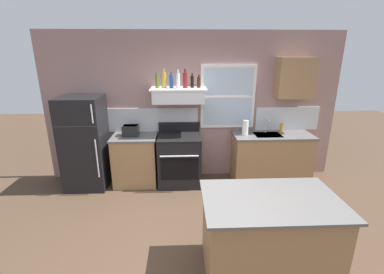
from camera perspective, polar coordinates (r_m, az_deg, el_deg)
ground_plane at (r=3.52m, az=1.82°, el=-23.61°), size 16.00×16.00×0.00m
back_wall at (r=4.97m, az=0.42°, el=6.38°), size 5.40×0.11×2.70m
refrigerator at (r=5.02m, az=-21.96°, el=-1.20°), size 0.70×0.72×1.62m
counter_left_of_stove at (r=4.98m, az=-11.98°, el=-4.78°), size 0.79×0.63×0.91m
toaster at (r=4.83m, az=-12.99°, el=1.41°), size 0.30×0.20×0.19m
stove_range at (r=4.87m, az=-2.70°, el=-4.80°), size 0.76×0.69×1.09m
range_hood_shelf at (r=4.65m, az=-2.91°, el=8.98°), size 0.96×0.52×0.24m
bottle_olive_oil_square at (r=4.62m, az=-7.49°, el=11.77°), size 0.06×0.06×0.28m
bottle_champagne_gold_foil at (r=4.63m, az=-6.04°, el=12.07°), size 0.08×0.08×0.32m
bottle_blue_liqueur at (r=4.61m, az=-4.44°, el=11.82°), size 0.07×0.07×0.27m
bottle_clear_tall at (r=4.57m, az=-3.00°, el=12.02°), size 0.06×0.06×0.31m
bottle_red_label_wine at (r=4.62m, az=-1.49°, el=12.13°), size 0.07×0.07×0.32m
bottle_balsamic_dark at (r=4.66m, az=0.04°, el=11.81°), size 0.06×0.06×0.25m
bottle_brown_stout at (r=4.64m, az=1.48°, el=11.65°), size 0.06×0.06×0.22m
counter_right_with_sink at (r=5.18m, az=16.49°, el=-4.22°), size 1.43×0.63×0.91m
sink_faucet at (r=5.05m, az=15.69°, el=2.78°), size 0.03×0.17×0.28m
paper_towel_roll at (r=4.86m, az=11.34°, el=2.03°), size 0.11×0.11×0.27m
dish_soap_bottle at (r=5.17m, az=18.56°, el=1.87°), size 0.06×0.06×0.18m
kitchen_island at (r=3.13m, az=15.94°, el=-19.75°), size 1.40×0.90×0.91m
upper_cabinet_right at (r=5.11m, az=21.21°, el=11.74°), size 0.64×0.32×0.70m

